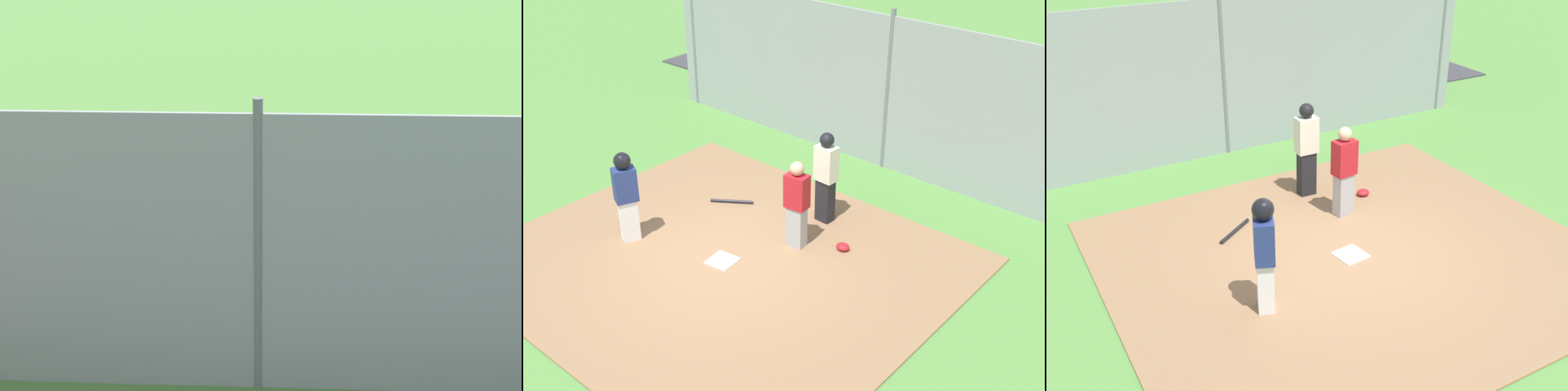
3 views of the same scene
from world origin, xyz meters
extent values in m
plane|color=#51843D|center=(0.00, 0.00, 0.00)|extent=(140.00, 140.00, 0.00)
cube|color=#896647|center=(0.00, 0.00, 0.01)|extent=(7.20, 6.40, 0.03)
cube|color=white|center=(0.00, 0.00, 0.04)|extent=(0.49, 0.49, 0.02)
cube|color=#9E9EA3|center=(-0.62, -1.19, 0.41)|extent=(0.32, 0.25, 0.76)
cube|color=#B21923|center=(-0.62, -1.19, 1.09)|extent=(0.41, 0.30, 0.60)
sphere|color=tan|center=(-0.62, -1.19, 1.51)|extent=(0.24, 0.24, 0.24)
cube|color=black|center=(-0.46, -2.18, 0.44)|extent=(0.31, 0.23, 0.82)
cube|color=beige|center=(-0.46, -2.18, 1.18)|extent=(0.39, 0.27, 0.65)
sphere|color=black|center=(-0.46, -2.18, 1.64)|extent=(0.26, 0.26, 0.26)
cube|color=silver|center=(1.71, 0.54, 0.41)|extent=(0.32, 0.36, 0.77)
cube|color=navy|center=(1.71, 0.54, 1.10)|extent=(0.39, 0.45, 0.61)
sphere|color=tan|center=(1.71, 0.54, 1.52)|extent=(0.24, 0.24, 0.24)
sphere|color=black|center=(1.71, 0.54, 1.54)|extent=(0.29, 0.29, 0.29)
cylinder|color=black|center=(1.27, -1.52, 0.06)|extent=(0.71, 0.52, 0.06)
ellipsoid|color=#B21923|center=(-1.32, -1.59, 0.09)|extent=(0.24, 0.20, 0.12)
cube|color=#93999E|center=(0.00, -4.78, 1.60)|extent=(12.00, 0.05, 3.20)
cylinder|color=slate|center=(0.00, -4.78, 1.68)|extent=(0.10, 0.10, 3.35)
camera|label=1|loc=(0.29, -11.19, 5.01)|focal=47.62mm
camera|label=2|loc=(-7.02, 6.56, 6.56)|focal=47.60mm
camera|label=3|loc=(4.59, 6.70, 5.20)|focal=42.71mm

